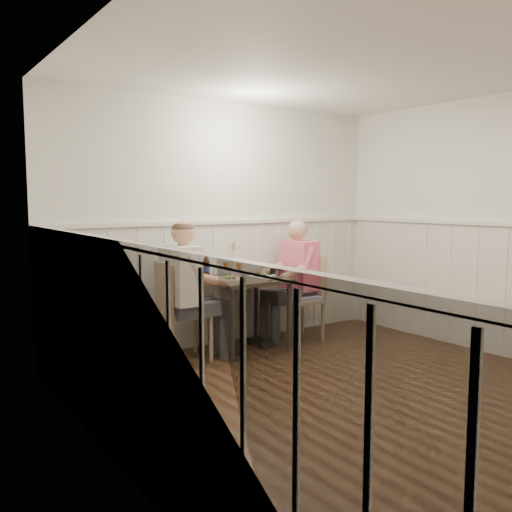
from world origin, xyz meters
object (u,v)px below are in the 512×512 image
at_px(beer_bottle, 206,268).
at_px(grass_vase, 231,260).
at_px(man_in_pink, 296,289).
at_px(chair_left, 179,308).
at_px(chair_right, 303,295).
at_px(diner_cream, 185,303).
at_px(dining_table, 245,289).

distance_m(beer_bottle, grass_vase, 0.32).
height_order(man_in_pink, beer_bottle, man_in_pink).
bearing_deg(grass_vase, chair_left, -165.67).
xyz_separation_m(chair_right, man_in_pink, (-0.03, 0.09, 0.05)).
height_order(man_in_pink, grass_vase, man_in_pink).
height_order(chair_right, grass_vase, grass_vase).
distance_m(diner_cream, grass_vase, 0.83).
bearing_deg(man_in_pink, chair_right, -73.40).
distance_m(chair_right, diner_cream, 1.44).
height_order(dining_table, man_in_pink, man_in_pink).
relative_size(dining_table, grass_vase, 2.03).
relative_size(chair_left, grass_vase, 2.45).
distance_m(man_in_pink, grass_vase, 0.83).
xyz_separation_m(dining_table, chair_right, (0.72, -0.07, -0.12)).
height_order(beer_bottle, grass_vase, grass_vase).
bearing_deg(chair_left, grass_vase, 14.33).
xyz_separation_m(dining_table, man_in_pink, (0.69, 0.02, -0.07)).
xyz_separation_m(dining_table, diner_cream, (-0.72, -0.05, -0.06)).
bearing_deg(diner_cream, dining_table, 4.07).
height_order(dining_table, beer_bottle, beer_bottle).
bearing_deg(chair_right, man_in_pink, 106.60).
xyz_separation_m(chair_left, beer_bottle, (0.41, 0.17, 0.34)).
bearing_deg(beer_bottle, chair_right, -15.16).
bearing_deg(grass_vase, diner_cream, -158.01).
bearing_deg(dining_table, diner_cream, -175.93).
height_order(chair_right, man_in_pink, man_in_pink).
distance_m(dining_table, man_in_pink, 0.70).
bearing_deg(beer_bottle, man_in_pink, -10.94).
bearing_deg(diner_cream, chair_left, 101.22).
relative_size(beer_bottle, grass_vase, 0.64).
xyz_separation_m(chair_left, diner_cream, (0.02, -0.10, 0.06)).
height_order(chair_right, chair_left, chair_left).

